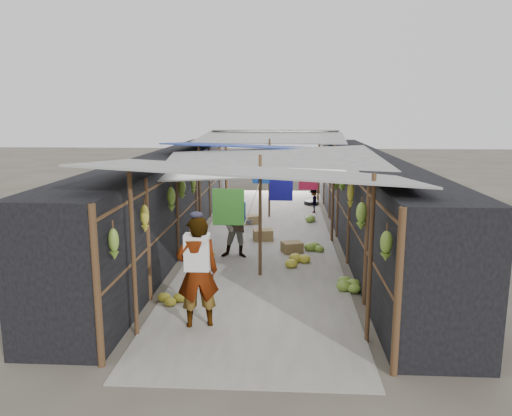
% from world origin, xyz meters
% --- Properties ---
extents(ground, '(80.00, 80.00, 0.00)m').
position_xyz_m(ground, '(0.00, 0.00, 0.00)').
color(ground, '#6B6356').
rests_on(ground, ground).
extents(aisle_slab, '(3.60, 16.00, 0.02)m').
position_xyz_m(aisle_slab, '(0.00, 6.50, 0.01)').
color(aisle_slab, '#9E998E').
rests_on(aisle_slab, ground).
extents(stall_left, '(1.40, 15.00, 2.30)m').
position_xyz_m(stall_left, '(-2.70, 6.50, 1.15)').
color(stall_left, black).
rests_on(stall_left, ground).
extents(stall_right, '(1.40, 15.00, 2.30)m').
position_xyz_m(stall_right, '(2.70, 6.50, 1.15)').
color(stall_right, black).
rests_on(stall_right, ground).
extents(crate_near, '(0.58, 0.49, 0.31)m').
position_xyz_m(crate_near, '(-0.07, 5.93, 0.16)').
color(crate_near, olive).
rests_on(crate_near, ground).
extents(crate_mid, '(0.58, 0.52, 0.29)m').
position_xyz_m(crate_mid, '(0.71, 4.77, 0.14)').
color(crate_mid, olive).
rests_on(crate_mid, ground).
extents(crate_back, '(0.55, 0.51, 0.29)m').
position_xyz_m(crate_back, '(-0.51, 7.89, 0.14)').
color(crate_back, olive).
rests_on(crate_back, ground).
extents(black_basin, '(0.55, 0.55, 0.17)m').
position_xyz_m(black_basin, '(1.51, 11.26, 0.08)').
color(black_basin, black).
rests_on(black_basin, ground).
extents(vendor_elderly, '(0.77, 0.61, 1.86)m').
position_xyz_m(vendor_elderly, '(-0.88, 0.38, 0.93)').
color(vendor_elderly, silver).
rests_on(vendor_elderly, ground).
extents(shopper_blue, '(0.82, 0.65, 1.61)m').
position_xyz_m(shopper_blue, '(-0.62, 4.31, 0.80)').
color(shopper_blue, '#213AA9').
rests_on(shopper_blue, ground).
extents(vendor_seated, '(0.40, 0.59, 0.85)m').
position_xyz_m(vendor_seated, '(1.50, 9.79, 0.42)').
color(vendor_seated, '#514A46').
rests_on(vendor_seated, ground).
extents(market_canopy, '(5.62, 15.20, 2.77)m').
position_xyz_m(market_canopy, '(0.03, 6.83, 2.40)').
color(market_canopy, brown).
rests_on(market_canopy, ground).
extents(hanging_bananas, '(3.95, 14.38, 0.86)m').
position_xyz_m(hanging_bananas, '(0.01, 6.63, 1.68)').
color(hanging_bananas, olive).
rests_on(hanging_bananas, ground).
extents(floor_bananas, '(3.94, 10.11, 0.35)m').
position_xyz_m(floor_bananas, '(-0.19, 4.95, 0.15)').
color(floor_bananas, gold).
rests_on(floor_bananas, ground).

